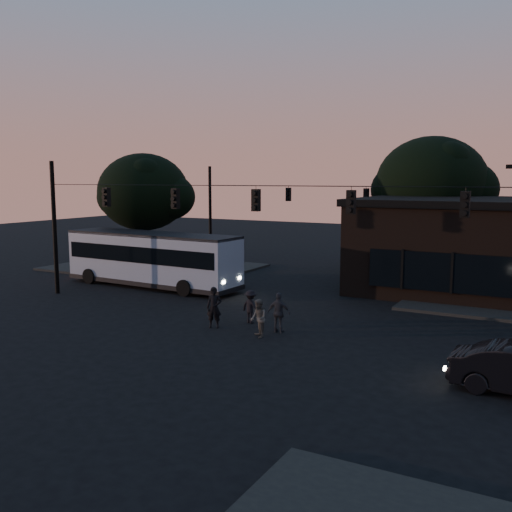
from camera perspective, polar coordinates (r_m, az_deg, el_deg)
The scene contains 12 objects.
ground at distance 23.37m, azimuth -4.77°, elevation -8.48°, with size 120.00×120.00×0.00m, color black.
sidewalk_far_left at distance 42.53m, azimuth -10.12°, elevation -1.09°, with size 14.00×10.00×0.15m, color black.
building at distance 35.04m, azimuth 22.93°, elevation 0.89°, with size 15.40×10.41×5.40m.
tree_behind at distance 41.55m, azimuth 17.14°, elevation 6.95°, with size 7.60×7.60×9.43m.
tree_left at distance 41.27m, azimuth -11.18°, elevation 6.28°, with size 6.40×6.40×8.30m.
signal_rig_near at distance 25.95m, azimuth 0.00°, elevation 3.17°, with size 26.24×0.30×7.50m.
signal_rig_far at distance 40.70m, azimuth 10.92°, elevation 4.35°, with size 26.24×0.30×7.50m.
bus at distance 35.00m, azimuth -10.36°, elevation -0.06°, with size 11.74×3.24×3.28m.
pedestrian_a at distance 25.15m, azimuth -4.21°, elevation -5.17°, with size 0.66×0.43×1.81m, color black.
pedestrian_b at distance 23.66m, azimuth 0.25°, elevation -6.25°, with size 0.77×0.60×1.59m, color #4A4743.
pedestrian_c at distance 24.33m, azimuth 2.31°, elevation -5.70°, with size 1.01×0.42×1.73m, color #26282F.
pedestrian_d at distance 25.94m, azimuth -0.53°, elevation -5.08°, with size 0.98×0.56×1.52m, color black.
Camera 1 is at (12.43, -18.69, 6.52)m, focal length 40.00 mm.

